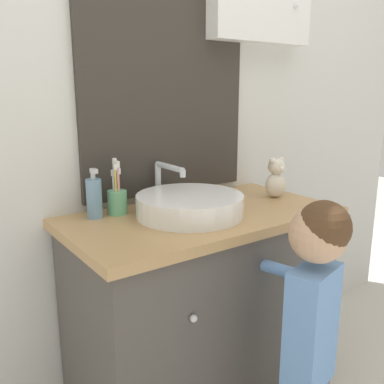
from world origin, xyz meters
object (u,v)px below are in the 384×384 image
sink_basin (189,204)px  child_figure (312,315)px  soap_dispenser (94,198)px  teddy_bear (276,178)px  toothbrush_holder (117,200)px

sink_basin → child_figure: sink_basin is taller
soap_dispenser → teddy_bear: soap_dispenser is taller
sink_basin → soap_dispenser: (-0.29, 0.17, 0.03)m
sink_basin → teddy_bear: (0.45, 0.01, 0.04)m
sink_basin → toothbrush_holder: size_ratio=2.14×
child_figure → teddy_bear: (0.32, 0.47, 0.30)m
toothbrush_holder → soap_dispenser: bearing=179.4°
sink_basin → teddy_bear: bearing=1.2°
sink_basin → soap_dispenser: soap_dispenser is taller
child_figure → teddy_bear: bearing=55.9°
teddy_bear → toothbrush_holder: bearing=166.4°
sink_basin → soap_dispenser: size_ratio=2.45×
toothbrush_holder → soap_dispenser: 0.09m
toothbrush_holder → teddy_bear: bearing=-13.6°
child_figure → teddy_bear: teddy_bear is taller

